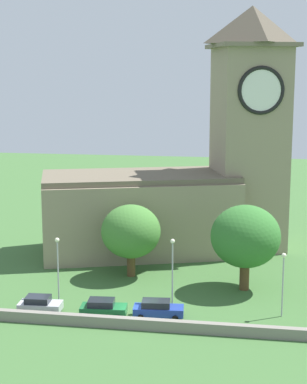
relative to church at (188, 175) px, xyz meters
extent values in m
plane|color=#3D6633|center=(-2.20, -8.81, -9.66)|extent=(200.00, 200.00, 0.00)
cube|color=gray|center=(-5.91, -1.89, -5.00)|extent=(26.30, 18.29, 9.33)
cube|color=#675C4A|center=(-5.91, -1.89, 0.02)|extent=(26.01, 17.41, 0.70)
cube|color=gray|center=(7.44, 2.42, 3.05)|extent=(10.41, 10.41, 25.42)
cube|color=#736753|center=(7.44, 2.42, 16.01)|extent=(12.08, 12.08, 0.50)
pyramid|color=brown|center=(7.44, 2.42, 18.54)|extent=(10.93, 10.93, 4.55)
cylinder|color=white|center=(8.73, -1.57, 10.68)|extent=(5.07, 1.74, 5.29)
torus|color=black|center=(8.73, -1.57, 10.68)|extent=(5.64, 2.23, 5.77)
cylinder|color=white|center=(11.43, 3.71, 10.68)|extent=(1.74, 5.07, 5.29)
torus|color=black|center=(11.43, 3.71, 10.68)|extent=(2.23, 5.64, 5.77)
cube|color=gray|center=(-2.20, -26.11, -9.16)|extent=(41.31, 0.70, 1.01)
cube|color=silver|center=(-11.37, -23.90, -8.98)|extent=(4.14, 2.14, 0.76)
cube|color=#1E232B|center=(-11.57, -23.92, -8.30)|extent=(2.35, 1.80, 0.60)
cylinder|color=black|center=(-10.07, -22.87, -9.36)|extent=(0.62, 0.38, 0.60)
cylinder|color=black|center=(-9.95, -24.76, -9.36)|extent=(0.62, 0.38, 0.60)
cylinder|color=black|center=(-12.80, -23.05, -9.36)|extent=(0.62, 0.38, 0.60)
cylinder|color=black|center=(-12.68, -24.93, -9.36)|extent=(0.62, 0.38, 0.60)
cube|color=#1E6B38|center=(-5.24, -23.83, -8.97)|extent=(4.42, 2.31, 0.77)
cube|color=#1E232B|center=(-5.46, -23.85, -8.28)|extent=(2.53, 1.91, 0.61)
cylinder|color=black|center=(-3.89, -22.74, -9.35)|extent=(0.64, 0.40, 0.61)
cylinder|color=black|center=(-3.71, -24.67, -9.35)|extent=(0.64, 0.40, 0.61)
cylinder|color=black|center=(-6.78, -23.00, -9.35)|extent=(0.64, 0.40, 0.61)
cylinder|color=black|center=(-6.60, -24.93, -9.35)|extent=(0.64, 0.40, 0.61)
cube|color=#233D9E|center=(-0.17, -23.20, -8.97)|extent=(4.78, 2.22, 0.76)
cube|color=#1E232B|center=(-0.41, -23.22, -8.29)|extent=(2.73, 1.82, 0.61)
cylinder|color=black|center=(1.32, -22.15, -9.35)|extent=(0.64, 0.38, 0.61)
cylinder|color=black|center=(1.48, -23.96, -9.35)|extent=(0.64, 0.38, 0.61)
cylinder|color=black|center=(-1.83, -22.43, -9.35)|extent=(0.64, 0.38, 0.61)
cylinder|color=black|center=(-1.67, -24.24, -9.35)|extent=(0.64, 0.38, 0.61)
cylinder|color=#9EA0A5|center=(-10.28, -21.64, -6.48)|extent=(0.14, 0.14, 6.37)
sphere|color=#F4EFCC|center=(-10.28, -21.64, -3.07)|extent=(0.44, 0.44, 0.44)
cylinder|color=#9EA0A5|center=(0.81, -21.01, -6.37)|extent=(0.14, 0.14, 6.57)
sphere|color=#F4EFCC|center=(0.81, -21.01, -2.87)|extent=(0.44, 0.44, 0.44)
cylinder|color=#9EA0A5|center=(11.12, -21.06, -6.81)|extent=(0.14, 0.14, 5.69)
sphere|color=#F4EFCC|center=(11.12, -21.06, -3.75)|extent=(0.44, 0.44, 0.44)
cylinder|color=brown|center=(7.51, -14.14, -8.14)|extent=(1.01, 1.01, 3.04)
ellipsoid|color=#33702D|center=(7.51, -14.14, -3.90)|extent=(7.23, 7.23, 6.51)
cylinder|color=brown|center=(-5.07, -11.69, -8.33)|extent=(0.92, 0.92, 2.66)
ellipsoid|color=#427A33|center=(-5.07, -11.69, -4.52)|extent=(6.60, 6.60, 5.94)
camera|label=1|loc=(8.17, -76.99, 12.57)|focal=58.12mm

